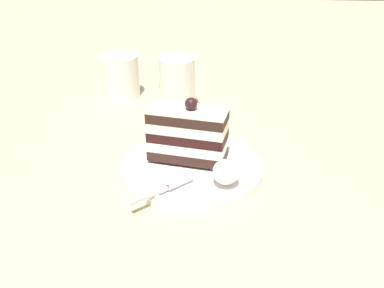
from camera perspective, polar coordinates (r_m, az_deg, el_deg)
name	(u,v)px	position (r m, az deg, el deg)	size (l,w,h in m)	color
ground_plane	(189,161)	(0.80, -0.41, -2.00)	(2.40, 2.40, 0.00)	tan
dessert_plate	(192,166)	(0.77, 0.00, -2.54)	(0.23, 0.23, 0.02)	white
cake_slice	(190,134)	(0.75, -0.19, 1.23)	(0.13, 0.08, 0.10)	#321C18
whipped_cream_dollop	(226,172)	(0.70, 4.00, -3.29)	(0.04, 0.04, 0.04)	white
fork	(164,189)	(0.69, -3.25, -5.27)	(0.09, 0.08, 0.00)	silver
drink_glass_near	(177,87)	(0.95, -1.76, 6.68)	(0.07, 0.07, 0.11)	white
drink_glass_far	(121,78)	(1.03, -8.39, 7.64)	(0.08, 0.08, 0.09)	white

